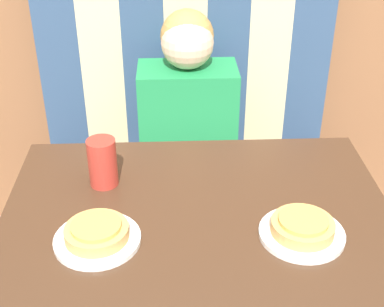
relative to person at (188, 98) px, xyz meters
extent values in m
cube|color=#382319|center=(0.00, 0.00, -0.50)|extent=(1.08, 0.54, 0.42)
cube|color=navy|center=(-0.46, 0.22, 0.05)|extent=(0.15, 0.09, 0.67)
cube|color=beige|center=(-0.31, 0.22, 0.05)|extent=(0.15, 0.09, 0.67)
cube|color=navy|center=(-0.15, 0.22, 0.05)|extent=(0.15, 0.09, 0.67)
cube|color=beige|center=(0.00, 0.22, 0.05)|extent=(0.15, 0.09, 0.67)
cube|color=navy|center=(0.15, 0.22, 0.05)|extent=(0.15, 0.09, 0.67)
cube|color=beige|center=(0.31, 0.22, 0.05)|extent=(0.15, 0.09, 0.67)
cube|color=navy|center=(0.46, 0.22, 0.05)|extent=(0.15, 0.09, 0.67)
cube|color=#422B1C|center=(0.00, -0.69, 0.00)|extent=(0.93, 0.73, 0.03)
cube|color=#1E8447|center=(0.00, 0.00, -0.09)|extent=(0.34, 0.19, 0.40)
sphere|color=beige|center=(0.00, 0.00, 0.20)|extent=(0.17, 0.17, 0.17)
sphere|color=#AD8447|center=(0.00, 0.02, 0.21)|extent=(0.18, 0.18, 0.18)
cylinder|color=white|center=(-0.23, -0.77, 0.02)|extent=(0.19, 0.19, 0.01)
cylinder|color=white|center=(0.23, -0.77, 0.02)|extent=(0.19, 0.19, 0.01)
cylinder|color=tan|center=(-0.23, -0.77, 0.04)|extent=(0.14, 0.14, 0.03)
cylinder|color=gold|center=(-0.23, -0.77, 0.06)|extent=(0.11, 0.11, 0.01)
cylinder|color=tan|center=(0.23, -0.77, 0.04)|extent=(0.14, 0.14, 0.03)
cylinder|color=gold|center=(0.23, -0.77, 0.06)|extent=(0.11, 0.11, 0.01)
cylinder|color=#B23328|center=(-0.23, -0.54, 0.08)|extent=(0.07, 0.07, 0.13)
camera|label=1|loc=(-0.06, -1.68, 0.78)|focal=50.00mm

